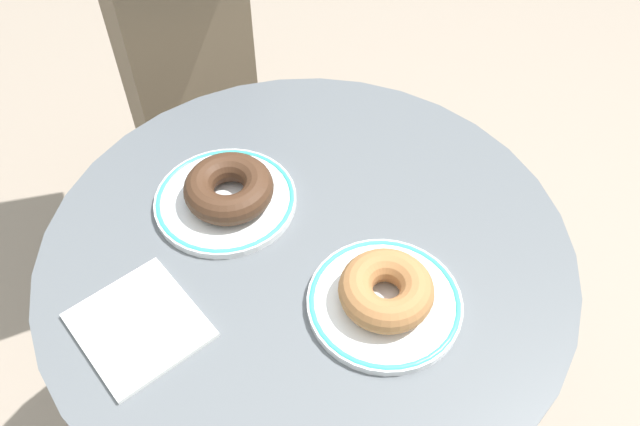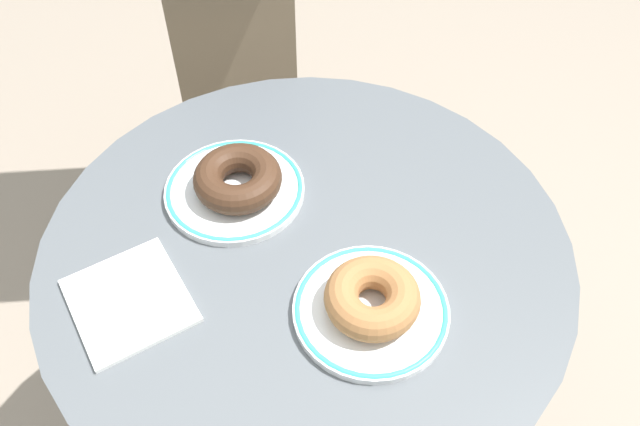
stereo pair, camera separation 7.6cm
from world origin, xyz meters
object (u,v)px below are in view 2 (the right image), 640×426
at_px(donut_cinnamon, 372,298).
at_px(donut_chocolate, 238,178).
at_px(plate_left, 235,190).
at_px(paper_napkin, 129,300).
at_px(plate_right, 371,310).
at_px(cafe_table, 308,338).

bearing_deg(donut_cinnamon, donut_chocolate, 177.50).
relative_size(plate_left, paper_napkin, 1.36).
xyz_separation_m(plate_left, plate_right, (0.25, -0.01, -0.00)).
bearing_deg(donut_cinnamon, plate_right, 90.00).
distance_m(cafe_table, plate_right, 0.28).
xyz_separation_m(plate_right, donut_cinnamon, (0.00, -0.00, 0.02)).
bearing_deg(plate_right, plate_left, 178.13).
relative_size(plate_right, paper_napkin, 1.31).
xyz_separation_m(cafe_table, paper_napkin, (-0.08, -0.20, 0.24)).
bearing_deg(plate_left, plate_right, -1.87).
relative_size(donut_cinnamon, paper_napkin, 0.79).
xyz_separation_m(cafe_table, donut_chocolate, (-0.12, -0.01, 0.27)).
bearing_deg(paper_napkin, donut_cinnamon, 42.52).
distance_m(cafe_table, donut_cinnamon, 0.30).
xyz_separation_m(plate_right, donut_chocolate, (-0.24, 0.01, 0.02)).
relative_size(plate_left, donut_cinnamon, 1.72).
xyz_separation_m(donut_chocolate, donut_cinnamon, (0.24, -0.01, 0.00)).
bearing_deg(plate_left, donut_cinnamon, -1.87).
xyz_separation_m(donut_cinnamon, paper_napkin, (-0.20, -0.19, -0.03)).
height_order(plate_right, donut_chocolate, donut_chocolate).
bearing_deg(donut_chocolate, cafe_table, 3.29).
bearing_deg(donut_chocolate, plate_left, -160.59).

